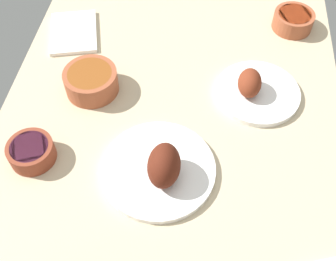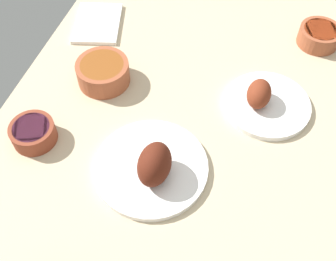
{
  "view_description": "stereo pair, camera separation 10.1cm",
  "coord_description": "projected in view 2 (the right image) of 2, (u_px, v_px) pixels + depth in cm",
  "views": [
    {
      "loc": [
        -59.3,
        -7.3,
        87.51
      ],
      "look_at": [
        0.0,
        0.0,
        6.0
      ],
      "focal_mm": 43.54,
      "sensor_mm": 36.0,
      "label": 1
    },
    {
      "loc": [
        -57.23,
        -17.18,
        87.51
      ],
      "look_at": [
        0.0,
        0.0,
        6.0
      ],
      "focal_mm": 43.54,
      "sensor_mm": 36.0,
      "label": 2
    }
  ],
  "objects": [
    {
      "name": "plate_center_main",
      "position": [
        264.0,
        101.0,
        1.07
      ],
      "size": [
        22.83,
        22.83,
        8.25
      ],
      "color": "white",
      "rests_on": "dining_table"
    },
    {
      "name": "bowl_onions",
      "position": [
        33.0,
        132.0,
        1.0
      ],
      "size": [
        11.03,
        11.03,
        4.89
      ],
      "color": "brown",
      "rests_on": "dining_table"
    },
    {
      "name": "plate_near_viewer",
      "position": [
        152.0,
        166.0,
        0.94
      ],
      "size": [
        27.11,
        27.11,
        10.87
      ],
      "color": "white",
      "rests_on": "dining_table"
    },
    {
      "name": "bowl_sauce",
      "position": [
        319.0,
        35.0,
        1.21
      ],
      "size": [
        12.2,
        12.2,
        5.27
      ],
      "color": "#A35133",
      "rests_on": "dining_table"
    },
    {
      "name": "folded_napkin",
      "position": [
        98.0,
        23.0,
        1.28
      ],
      "size": [
        21.76,
        18.12,
        1.2
      ],
      "primitive_type": "cube",
      "rotation": [
        0.0,
        0.0,
        0.25
      ],
      "color": "white",
      "rests_on": "dining_table"
    },
    {
      "name": "dining_table",
      "position": [
        168.0,
        140.0,
        1.04
      ],
      "size": [
        140.0,
        90.0,
        4.0
      ],
      "primitive_type": "cube",
      "color": "#C6B28E",
      "rests_on": "ground"
    },
    {
      "name": "bowl_soup",
      "position": [
        103.0,
        72.0,
        1.11
      ],
      "size": [
        14.38,
        14.38,
        6.33
      ],
      "color": "#A35133",
      "rests_on": "dining_table"
    }
  ]
}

